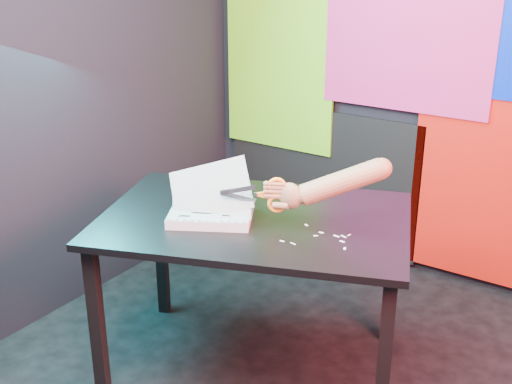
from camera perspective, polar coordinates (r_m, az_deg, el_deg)
The scene contains 7 objects.
room at distance 2.18m, azimuth 5.36°, elevation 8.94°, with size 3.01×3.01×2.71m.
backdrop at distance 3.57m, azimuth 17.48°, elevation 6.43°, with size 2.88×0.05×2.08m.
work_table at distance 2.70m, azimuth -0.12°, elevation -3.81°, with size 1.48×1.24×0.75m.
printout_stack at distance 2.64m, azimuth -4.03°, elevation -1.89°, with size 0.42×0.37×0.26m.
scissors at distance 2.57m, azimuth 1.45°, elevation -0.26°, with size 0.24×0.13×0.15m.
hand_forearm at distance 2.54m, azimuth 6.87°, elevation 0.71°, with size 0.44×0.26×0.23m.
paper_clippings at distance 2.50m, azimuth 6.15°, elevation -4.02°, with size 0.24×0.21×0.00m.
Camera 1 is at (1.02, -1.87, 1.81)m, focal length 45.00 mm.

